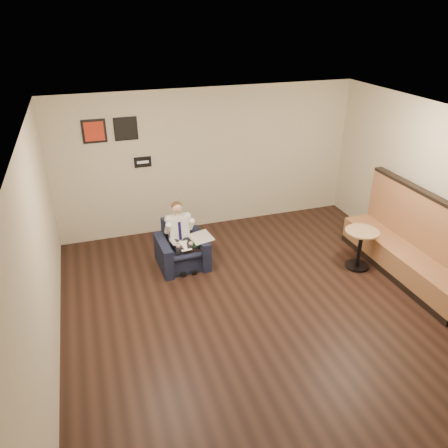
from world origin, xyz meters
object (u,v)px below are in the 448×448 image
object	(u,v)px
smartphone	(191,239)
banquette	(409,237)
cafe_table	(359,249)
green_folder	(188,244)
side_table	(190,254)
coffee_mug	(198,237)
armchair	(182,245)
seated_man	(183,241)

from	to	relation	value
smartphone	banquette	distance (m)	3.69
smartphone	cafe_table	xyz separation A→B (m)	(2.72, -1.13, -0.07)
green_folder	banquette	xyz separation A→B (m)	(3.42, -1.40, 0.28)
side_table	coffee_mug	size ratio (longest dim) A/B	5.79
armchair	cafe_table	distance (m)	3.09
armchair	smartphone	xyz separation A→B (m)	(0.20, 0.11, 0.03)
seated_man	side_table	bearing A→B (deg)	25.93
seated_man	smartphone	size ratio (longest dim) A/B	8.24
side_table	smartphone	distance (m)	0.27
side_table	cafe_table	distance (m)	2.95
coffee_mug	side_table	bearing A→B (deg)	-152.08
cafe_table	coffee_mug	bearing A→B (deg)	157.45
cafe_table	smartphone	bearing A→B (deg)	157.44
banquette	seated_man	bearing A→B (deg)	159.10
coffee_mug	banquette	xyz separation A→B (m)	(3.21, -1.51, 0.24)
side_table	cafe_table	bearing A→B (deg)	-19.50
smartphone	seated_man	bearing A→B (deg)	-115.80
armchair	coffee_mug	world-z (taller)	armchair
side_table	coffee_mug	bearing A→B (deg)	27.92
green_folder	cafe_table	xyz separation A→B (m)	(2.81, -0.97, -0.07)
armchair	coffee_mug	bearing A→B (deg)	8.55
coffee_mug	smartphone	bearing A→B (deg)	157.13
armchair	cafe_table	size ratio (longest dim) A/B	1.15
armchair	banquette	world-z (taller)	banquette
armchair	seated_man	size ratio (longest dim) A/B	0.75
coffee_mug	banquette	distance (m)	3.56
smartphone	cafe_table	bearing A→B (deg)	-6.79
armchair	banquette	size ratio (longest dim) A/B	0.30
seated_man	coffee_mug	size ratio (longest dim) A/B	12.14
green_folder	smartphone	xyz separation A→B (m)	(0.09, 0.16, -0.00)
green_folder	cafe_table	size ratio (longest dim) A/B	0.60
armchair	smartphone	size ratio (longest dim) A/B	6.21
green_folder	smartphone	distance (m)	0.19
armchair	side_table	bearing A→B (deg)	-16.07
side_table	cafe_table	world-z (taller)	cafe_table
seated_man	cafe_table	distance (m)	3.06
coffee_mug	smartphone	world-z (taller)	coffee_mug
seated_man	side_table	size ratio (longest dim) A/B	2.10
seated_man	green_folder	world-z (taller)	seated_man
coffee_mug	smartphone	xyz separation A→B (m)	(-0.12, 0.05, -0.04)
side_table	green_folder	size ratio (longest dim) A/B	1.22
seated_man	armchair	bearing A→B (deg)	90.00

